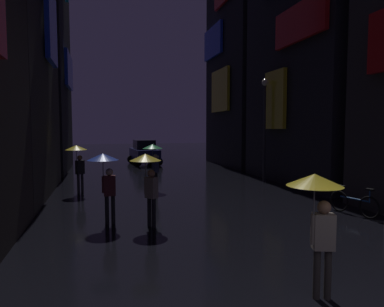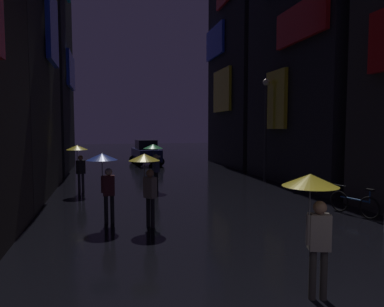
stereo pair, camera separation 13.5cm
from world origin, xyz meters
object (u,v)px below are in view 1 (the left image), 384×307
at_px(pedestrian_foreground_right_yellow, 77,156).
at_px(bicycle_parked_at_storefront, 354,203).
at_px(pedestrian_near_crossing_green, 153,154).
at_px(car_distant, 144,153).
at_px(streetlamp_right_far, 265,118).
at_px(pedestrian_midstreet_left_yellow, 147,169).
at_px(pedestrian_midstreet_centre_blue, 105,169).
at_px(pedestrian_foreground_left_yellow, 317,201).

relative_size(pedestrian_foreground_right_yellow, bicycle_parked_at_storefront, 1.19).
bearing_deg(pedestrian_near_crossing_green, bicycle_parked_at_storefront, -47.44).
height_order(bicycle_parked_at_storefront, car_distant, car_distant).
distance_m(pedestrian_near_crossing_green, streetlamp_right_far, 6.40).
xyz_separation_m(pedestrian_foreground_right_yellow, streetlamp_right_far, (9.38, 1.05, 1.73)).
bearing_deg(pedestrian_midstreet_left_yellow, pedestrian_midstreet_centre_blue, 155.36).
relative_size(pedestrian_near_crossing_green, pedestrian_midstreet_centre_blue, 1.00).
height_order(pedestrian_midstreet_centre_blue, pedestrian_midstreet_left_yellow, same).
xyz_separation_m(pedestrian_near_crossing_green, bicycle_parked_at_storefront, (5.68, -6.19, -1.28)).
relative_size(pedestrian_foreground_right_yellow, pedestrian_midstreet_left_yellow, 1.00).
bearing_deg(pedestrian_foreground_right_yellow, bicycle_parked_at_storefront, -34.51).
bearing_deg(bicycle_parked_at_storefront, pedestrian_near_crossing_green, 132.56).
height_order(pedestrian_foreground_right_yellow, bicycle_parked_at_storefront, pedestrian_foreground_right_yellow).
bearing_deg(pedestrian_foreground_right_yellow, pedestrian_midstreet_left_yellow, -68.46).
height_order(car_distant, streetlamp_right_far, streetlamp_right_far).
height_order(pedestrian_foreground_left_yellow, streetlamp_right_far, streetlamp_right_far).
xyz_separation_m(pedestrian_midstreet_centre_blue, bicycle_parked_at_storefront, (7.89, -0.99, -1.28)).
bearing_deg(pedestrian_midstreet_centre_blue, bicycle_parked_at_storefront, -7.14).
xyz_separation_m(pedestrian_midstreet_left_yellow, pedestrian_foreground_left_yellow, (2.13, -4.97, 0.00)).
distance_m(pedestrian_midstreet_centre_blue, pedestrian_foreground_left_yellow, 6.42).
distance_m(pedestrian_foreground_left_yellow, streetlamp_right_far, 12.87).
height_order(pedestrian_near_crossing_green, pedestrian_foreground_left_yellow, same).
relative_size(pedestrian_midstreet_centre_blue, bicycle_parked_at_storefront, 1.19).
xyz_separation_m(pedestrian_foreground_right_yellow, bicycle_parked_at_storefront, (8.98, -6.18, -1.28)).
distance_m(pedestrian_near_crossing_green, bicycle_parked_at_storefront, 8.50).
bearing_deg(pedestrian_midstreet_left_yellow, car_distant, 83.25).
xyz_separation_m(bicycle_parked_at_storefront, streetlamp_right_far, (0.40, 7.22, 3.01)).
distance_m(pedestrian_foreground_right_yellow, pedestrian_midstreet_centre_blue, 5.30).
xyz_separation_m(pedestrian_midstreet_centre_blue, car_distant, (3.18, 16.41, -0.74)).
xyz_separation_m(pedestrian_foreground_right_yellow, pedestrian_midstreet_centre_blue, (1.09, -5.19, 0.00)).
bearing_deg(bicycle_parked_at_storefront, pedestrian_foreground_left_yellow, -135.52).
distance_m(car_distant, streetlamp_right_far, 11.66).
relative_size(pedestrian_foreground_right_yellow, streetlamp_right_far, 0.39).
height_order(pedestrian_near_crossing_green, car_distant, pedestrian_near_crossing_green).
bearing_deg(pedestrian_foreground_right_yellow, car_distant, 69.19).
bearing_deg(bicycle_parked_at_storefront, pedestrian_midstreet_centre_blue, 172.86).
bearing_deg(pedestrian_foreground_left_yellow, pedestrian_foreground_right_yellow, 112.30).
bearing_deg(pedestrian_midstreet_centre_blue, pedestrian_foreground_right_yellow, 101.85).
height_order(pedestrian_midstreet_centre_blue, streetlamp_right_far, streetlamp_right_far).
relative_size(pedestrian_midstreet_left_yellow, pedestrian_foreground_left_yellow, 1.00).
relative_size(pedestrian_foreground_left_yellow, car_distant, 0.50).
xyz_separation_m(pedestrian_foreground_left_yellow, bicycle_parked_at_storefront, (4.60, 4.52, -1.28)).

